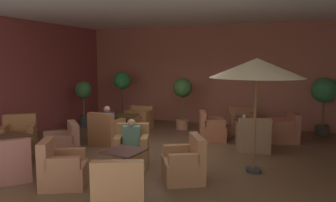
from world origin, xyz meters
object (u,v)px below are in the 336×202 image
object	(u,v)px
cafe_table_rear_right	(10,141)
armchair_rear_right_west	(62,145)
armchair_mid_center_north	(185,165)
patio_umbrella_tall_red	(257,69)
cafe_table_front_right	(126,120)
armchair_front_right_east	(107,132)
armchair_rear_right_south	(11,165)
patron_by_window	(107,118)
armchair_front_left_west	(242,123)
armchair_mid_center_west	(119,192)
iced_drink_cup	(244,117)
armchair_front_left_south	(284,131)
armchair_rear_right_north	(19,138)
armchair_front_left_north	(211,130)
cafe_table_mid_center	(125,158)
potted_tree_right_corner	(84,96)
potted_tree_mid_left	(183,94)
armchair_front_right_north	(139,121)
patron_blue_shirt	(132,135)
armchair_mid_center_south	(61,169)
armchair_front_left_east	(253,138)
cafe_table_front_left	(247,123)
armchair_mid_center_east	(132,150)
potted_tree_mid_right	(324,94)
potted_tree_left_corner	(122,86)

from	to	relation	value
cafe_table_rear_right	armchair_rear_right_west	distance (m)	1.15
armchair_mid_center_north	patio_umbrella_tall_red	distance (m)	2.41
cafe_table_front_right	armchair_front_right_east	xyz separation A→B (m)	(-0.04, -1.01, -0.16)
armchair_rear_right_south	patron_by_window	world-z (taller)	patron_by_window
armchair_front_left_west	armchair_mid_center_west	bearing A→B (deg)	-96.97
cafe_table_front_right	iced_drink_cup	bearing A→B (deg)	13.70
armchair_front_left_south	armchair_rear_right_north	xyz separation A→B (m)	(-6.27, -3.72, 0.03)
armchair_front_left_north	armchair_rear_right_west	world-z (taller)	same
cafe_table_mid_center	potted_tree_right_corner	world-z (taller)	potted_tree_right_corner
cafe_table_mid_center	patio_umbrella_tall_red	world-z (taller)	patio_umbrella_tall_red
patio_umbrella_tall_red	armchair_mid_center_north	bearing A→B (deg)	-139.23
armchair_front_left_north	cafe_table_front_right	bearing A→B (deg)	-169.94
armchair_mid_center_north	armchair_rear_right_north	size ratio (longest dim) A/B	0.96
potted_tree_mid_left	armchair_front_right_east	bearing A→B (deg)	-116.76
armchair_front_right_east	cafe_table_mid_center	world-z (taller)	armchair_front_right_east
armchair_front_left_south	potted_tree_mid_left	world-z (taller)	potted_tree_mid_left
armchair_front_left_south	armchair_front_right_north	bearing A→B (deg)	-177.93
armchair_front_left_south	iced_drink_cup	size ratio (longest dim) A/B	9.23
patio_umbrella_tall_red	patron_blue_shirt	bearing A→B (deg)	-167.50
cafe_table_front_right	armchair_mid_center_south	distance (m)	4.13
cafe_table_mid_center	iced_drink_cup	distance (m)	4.57
armchair_front_left_east	armchair_rear_right_west	xyz separation A→B (m)	(-4.12, -2.43, -0.02)
cafe_table_front_left	cafe_table_rear_right	bearing A→B (deg)	-137.12
potted_tree_mid_left	cafe_table_mid_center	bearing A→B (deg)	-82.35
armchair_front_right_north	patio_umbrella_tall_red	bearing A→B (deg)	-34.15
armchair_front_left_east	armchair_front_left_south	distance (m)	1.52
cafe_table_front_right	armchair_mid_center_east	bearing A→B (deg)	-57.25
iced_drink_cup	patron_by_window	bearing A→B (deg)	-152.72
armchair_rear_right_west	armchair_mid_center_south	bearing A→B (deg)	-49.96
potted_tree_mid_left	potted_tree_mid_right	bearing A→B (deg)	11.11
armchair_rear_right_north	potted_tree_mid_left	bearing A→B (deg)	54.38
patron_blue_shirt	armchair_mid_center_south	bearing A→B (deg)	-110.88
cafe_table_rear_right	patron_blue_shirt	xyz separation A→B (m)	(2.56, 1.02, 0.17)
armchair_front_left_east	armchair_front_left_south	size ratio (longest dim) A/B	0.98
armchair_front_left_south	patio_umbrella_tall_red	size ratio (longest dim) A/B	0.43
potted_tree_left_corner	potted_tree_mid_left	xyz separation A→B (m)	(2.50, -0.25, -0.17)
armchair_mid_center_north	patron_blue_shirt	size ratio (longest dim) A/B	1.74
armchair_front_left_north	armchair_mid_center_south	size ratio (longest dim) A/B	0.92
armchair_mid_center_west	patron_blue_shirt	bearing A→B (deg)	114.08
armchair_front_right_north	potted_tree_right_corner	distance (m)	2.20
patron_by_window	armchair_mid_center_south	bearing A→B (deg)	-72.24
armchair_rear_right_south	potted_tree_left_corner	bearing A→B (deg)	99.86
armchair_mid_center_west	armchair_rear_right_south	world-z (taller)	armchair_mid_center_west
cafe_table_front_right	patio_umbrella_tall_red	xyz separation A→B (m)	(4.14, -1.84, 1.68)
patio_umbrella_tall_red	armchair_rear_right_north	bearing A→B (deg)	-173.12
armchair_front_left_east	armchair_mid_center_east	bearing A→B (deg)	-137.02
armchair_rear_right_west	cafe_table_front_left	bearing A→B (deg)	42.03
armchair_mid_center_south	patron_by_window	xyz separation A→B (m)	(-0.98, 3.05, 0.39)
armchair_front_left_west	armchair_front_right_east	xyz separation A→B (m)	(-3.30, -2.83, 0.03)
armchair_front_right_north	patron_blue_shirt	distance (m)	3.79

